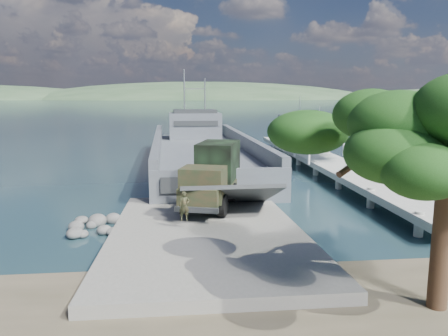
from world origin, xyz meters
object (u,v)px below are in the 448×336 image
Objects in this scene: landing_craft at (202,158)px; overhang_tree at (426,141)px; sailboat_near at (318,151)px; military_truck at (214,174)px; sailboat_far at (299,144)px; pier at (323,154)px; soldier at (184,213)px.

landing_craft is 4.67× the size of overhang_tree.
sailboat_near is 41.72m from overhang_tree.
landing_craft is 17.62m from military_truck.
military_truck is (-0.17, -17.56, 1.48)m from landing_craft.
military_truck is at bearing 112.64° from overhang_tree.
overhang_tree is at bearing -50.57° from military_truck.
sailboat_far is (15.22, 34.05, -2.03)m from military_truck.
overhang_tree reaches higher than sailboat_near.
landing_craft is at bearing 164.99° from pier.
landing_craft is (-12.01, 3.22, -0.66)m from pier.
military_truck is 15.86m from overhang_tree.
military_truck is (-12.17, -14.34, 0.82)m from pier.
military_truck is at bearing -130.33° from pier.
pier is 29.59m from overhang_tree.
military_truck is 1.04× the size of overhang_tree.
landing_craft reaches higher than sailboat_near.
pier is 5.07× the size of military_truck.
pier is 27.74× the size of soldier.
overhang_tree is at bearing -81.78° from sailboat_near.
soldier is at bearing -126.09° from pier.
landing_craft is 6.30× the size of sailboat_near.
sailboat_far reaches higher than pier.
sailboat_far reaches higher than sailboat_near.
landing_craft is 17.46m from sailboat_near.
sailboat_far is at bearing 113.17° from sailboat_near.
soldier is at bearing -97.12° from landing_craft.
sailboat_near reaches higher than military_truck.
overhang_tree is at bearing -57.76° from soldier.
overhang_tree reaches higher than military_truck.
soldier is at bearing -94.55° from military_truck.
military_truck is 1.17× the size of sailboat_far.
overhang_tree is at bearing -81.40° from landing_craft.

